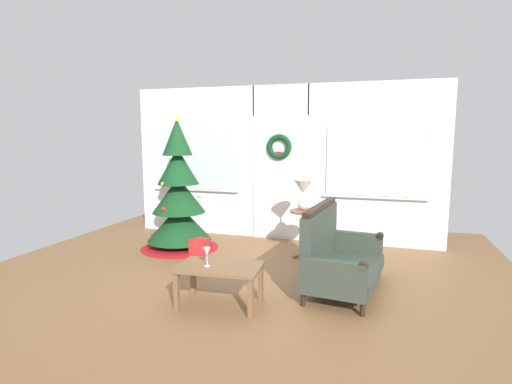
# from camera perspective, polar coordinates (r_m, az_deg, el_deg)

# --- Properties ---
(ground_plane) EXTENTS (6.76, 6.76, 0.00)m
(ground_plane) POSITION_cam_1_polar(r_m,az_deg,el_deg) (5.03, -2.44, -12.18)
(ground_plane) COLOR brown
(back_wall_with_door) EXTENTS (5.20, 0.19, 2.55)m
(back_wall_with_door) POSITION_cam_1_polar(r_m,az_deg,el_deg) (6.73, 3.44, 4.14)
(back_wall_with_door) COLOR white
(back_wall_with_door) RESTS_ON ground
(christmas_tree) EXTENTS (1.20, 1.20, 2.06)m
(christmas_tree) POSITION_cam_1_polar(r_m,az_deg,el_deg) (6.29, -10.85, -1.37)
(christmas_tree) COLOR #4C331E
(christmas_tree) RESTS_ON ground
(settee_sofa) EXTENTS (0.85, 1.44, 0.96)m
(settee_sofa) POSITION_cam_1_polar(r_m,az_deg,el_deg) (4.73, 11.24, -8.86)
(settee_sofa) COLOR black
(settee_sofa) RESTS_ON ground
(side_table) EXTENTS (0.50, 0.48, 0.66)m
(side_table) POSITION_cam_1_polar(r_m,az_deg,el_deg) (5.90, 7.12, -4.43)
(side_table) COLOR brown
(side_table) RESTS_ON ground
(table_lamp) EXTENTS (0.28, 0.28, 0.44)m
(table_lamp) POSITION_cam_1_polar(r_m,az_deg,el_deg) (5.87, 6.69, 0.22)
(table_lamp) COLOR silver
(table_lamp) RESTS_ON side_table
(coffee_table) EXTENTS (0.88, 0.58, 0.42)m
(coffee_table) POSITION_cam_1_polar(r_m,az_deg,el_deg) (4.22, -5.15, -11.13)
(coffee_table) COLOR brown
(coffee_table) RESTS_ON ground
(wine_glass) EXTENTS (0.08, 0.08, 0.20)m
(wine_glass) POSITION_cam_1_polar(r_m,az_deg,el_deg) (4.15, -6.95, -8.50)
(wine_glass) COLOR silver
(wine_glass) RESTS_ON coffee_table
(gift_box) EXTENTS (0.24, 0.21, 0.24)m
(gift_box) POSITION_cam_1_polar(r_m,az_deg,el_deg) (6.03, -8.06, -7.63)
(gift_box) COLOR red
(gift_box) RESTS_ON ground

